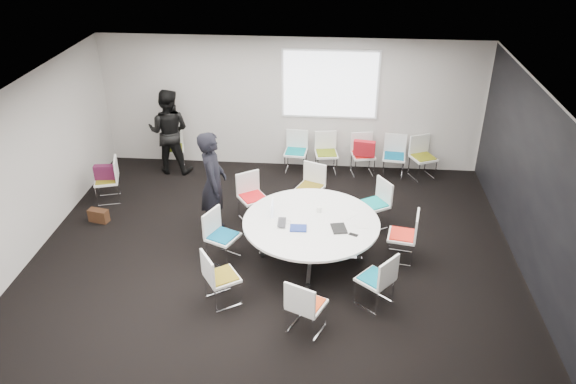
# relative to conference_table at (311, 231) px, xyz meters

# --- Properties ---
(room_shell) EXTENTS (8.08, 7.08, 2.88)m
(room_shell) POSITION_rel_conference_table_xyz_m (-0.51, 0.04, 0.86)
(room_shell) COLOR black
(room_shell) RESTS_ON ground
(conference_table) EXTENTS (2.19, 2.19, 0.73)m
(conference_table) POSITION_rel_conference_table_xyz_m (0.00, 0.00, 0.00)
(conference_table) COLOR silver
(conference_table) RESTS_ON ground
(projection_screen) EXTENTS (1.90, 0.03, 1.35)m
(projection_screen) POSITION_rel_conference_table_xyz_m (0.19, 3.50, 1.31)
(projection_screen) COLOR white
(projection_screen) RESTS_ON room_shell
(chair_ring_a) EXTENTS (0.52, 0.53, 0.88)m
(chair_ring_a) POSITION_rel_conference_table_xyz_m (1.49, 0.13, -0.26)
(chair_ring_a) COLOR silver
(chair_ring_a) RESTS_ON ground
(chair_ring_b) EXTENTS (0.62, 0.63, 0.88)m
(chair_ring_b) POSITION_rel_conference_table_xyz_m (1.08, 1.12, -0.26)
(chair_ring_b) COLOR silver
(chair_ring_b) RESTS_ON ground
(chair_ring_c) EXTENTS (0.60, 0.59, 0.88)m
(chair_ring_c) POSITION_rel_conference_table_xyz_m (-0.09, 1.64, -0.26)
(chair_ring_c) COLOR silver
(chair_ring_c) RESTS_ON ground
(chair_ring_d) EXTENTS (0.63, 0.63, 0.88)m
(chair_ring_d) POSITION_rel_conference_table_xyz_m (-1.12, 1.18, -0.26)
(chair_ring_d) COLOR silver
(chair_ring_d) RESTS_ON ground
(chair_ring_e) EXTENTS (0.60, 0.60, 0.88)m
(chair_ring_e) POSITION_rel_conference_table_xyz_m (-1.43, -0.14, -0.26)
(chair_ring_e) COLOR silver
(chair_ring_e) RESTS_ON ground
(chair_ring_f) EXTENTS (0.63, 0.63, 0.88)m
(chair_ring_f) POSITION_rel_conference_table_xyz_m (-1.24, -1.20, -0.26)
(chair_ring_f) COLOR silver
(chair_ring_f) RESTS_ON ground
(chair_ring_g) EXTENTS (0.60, 0.60, 0.88)m
(chair_ring_g) POSITION_rel_conference_table_xyz_m (0.02, -1.70, -0.26)
(chair_ring_g) COLOR silver
(chair_ring_g) RESTS_ON ground
(chair_ring_h) EXTENTS (0.64, 0.64, 0.88)m
(chair_ring_h) POSITION_rel_conference_table_xyz_m (0.99, -1.05, -0.26)
(chair_ring_h) COLOR silver
(chair_ring_h) RESTS_ON ground
(chair_back_a) EXTENTS (0.49, 0.48, 0.88)m
(chair_back_a) POSITION_rel_conference_table_xyz_m (-0.48, 3.20, -0.26)
(chair_back_a) COLOR silver
(chair_back_a) RESTS_ON ground
(chair_back_b) EXTENTS (0.52, 0.51, 0.88)m
(chair_back_b) POSITION_rel_conference_table_xyz_m (0.17, 3.19, -0.26)
(chair_back_b) COLOR silver
(chair_back_b) RESTS_ON ground
(chair_back_c) EXTENTS (0.54, 0.53, 0.88)m
(chair_back_c) POSITION_rel_conference_table_xyz_m (0.94, 3.18, -0.26)
(chair_back_c) COLOR silver
(chair_back_c) RESTS_ON ground
(chair_back_d) EXTENTS (0.51, 0.50, 0.88)m
(chair_back_d) POSITION_rel_conference_table_xyz_m (1.58, 3.16, -0.26)
(chair_back_d) COLOR silver
(chair_back_d) RESTS_ON ground
(chair_back_e) EXTENTS (0.60, 0.60, 0.88)m
(chair_back_e) POSITION_rel_conference_table_xyz_m (2.18, 3.16, -0.26)
(chair_back_e) COLOR silver
(chair_back_e) RESTS_ON ground
(chair_spare_left) EXTENTS (0.56, 0.57, 0.88)m
(chair_spare_left) POSITION_rel_conference_table_xyz_m (-4.00, 1.61, -0.26)
(chair_spare_left) COLOR silver
(chair_spare_left) RESTS_ON ground
(chair_person_back) EXTENTS (0.56, 0.56, 0.88)m
(chair_person_back) POSITION_rel_conference_table_xyz_m (-3.13, 3.17, -0.26)
(chair_person_back) COLOR silver
(chair_person_back) RESTS_ON ground
(person_main) EXTENTS (0.57, 0.76, 1.90)m
(person_main) POSITION_rel_conference_table_xyz_m (-1.72, 0.71, 0.41)
(person_main) COLOR black
(person_main) RESTS_ON ground
(person_back) EXTENTS (0.92, 0.73, 1.82)m
(person_back) POSITION_rel_conference_table_xyz_m (-3.13, 3.00, 0.37)
(person_back) COLOR black
(person_back) RESTS_ON ground
(laptop) EXTENTS (0.21, 0.32, 0.02)m
(laptop) POSITION_rel_conference_table_xyz_m (-0.42, -0.11, 0.21)
(laptop) COLOR #333338
(laptop) RESTS_ON conference_table
(laptop_lid) EXTENTS (0.03, 0.30, 0.22)m
(laptop_lid) POSITION_rel_conference_table_xyz_m (-0.64, 0.15, 0.32)
(laptop_lid) COLOR silver
(laptop_lid) RESTS_ON conference_table
(notebook_black) EXTENTS (0.28, 0.34, 0.02)m
(notebook_black) POSITION_rel_conference_table_xyz_m (0.44, -0.20, 0.20)
(notebook_black) COLOR black
(notebook_black) RESTS_ON conference_table
(tablet_folio) EXTENTS (0.27, 0.21, 0.03)m
(tablet_folio) POSITION_rel_conference_table_xyz_m (-0.19, -0.25, 0.21)
(tablet_folio) COLOR navy
(tablet_folio) RESTS_ON conference_table
(papers_right) EXTENTS (0.35, 0.37, 0.00)m
(papers_right) POSITION_rel_conference_table_xyz_m (0.59, 0.25, 0.20)
(papers_right) COLOR white
(papers_right) RESTS_ON conference_table
(papers_front) EXTENTS (0.30, 0.21, 0.00)m
(papers_front) POSITION_rel_conference_table_xyz_m (0.76, -0.05, 0.20)
(papers_front) COLOR silver
(papers_front) RESTS_ON conference_table
(cup) EXTENTS (0.08, 0.08, 0.09)m
(cup) POSITION_rel_conference_table_xyz_m (0.11, 0.30, 0.24)
(cup) COLOR white
(cup) RESTS_ON conference_table
(phone) EXTENTS (0.16, 0.12, 0.01)m
(phone) POSITION_rel_conference_table_xyz_m (0.67, -0.35, 0.20)
(phone) COLOR black
(phone) RESTS_ON conference_table
(maroon_bag) EXTENTS (0.41, 0.19, 0.28)m
(maroon_bag) POSITION_rel_conference_table_xyz_m (-4.02, 1.61, 0.08)
(maroon_bag) COLOR #4D1432
(maroon_bag) RESTS_ON chair_spare_left
(brown_bag) EXTENTS (0.39, 0.23, 0.24)m
(brown_bag) POSITION_rel_conference_table_xyz_m (-3.93, 0.84, -0.42)
(brown_bag) COLOR #361F11
(brown_bag) RESTS_ON ground
(red_jacket) EXTENTS (0.46, 0.23, 0.36)m
(red_jacket) POSITION_rel_conference_table_xyz_m (0.94, 2.96, 0.16)
(red_jacket) COLOR #AF151F
(red_jacket) RESTS_ON chair_back_c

